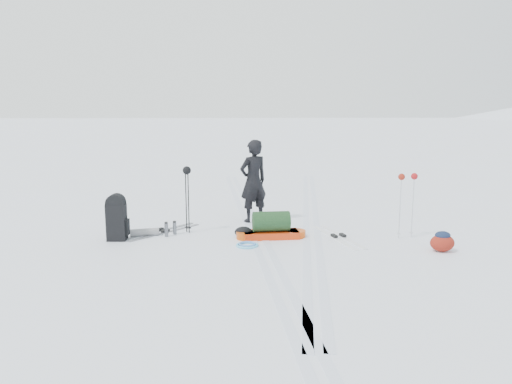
{
  "coord_description": "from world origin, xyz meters",
  "views": [
    {
      "loc": [
        -0.49,
        -9.98,
        2.7
      ],
      "look_at": [
        -0.04,
        0.09,
        0.95
      ],
      "focal_mm": 35.0,
      "sensor_mm": 36.0,
      "label": 1
    }
  ],
  "objects_px": {
    "expedition_rucksack": "(120,219)",
    "pulk_sled": "(271,228)",
    "ski_poles_black": "(187,178)",
    "skier": "(253,181)"
  },
  "relations": [
    {
      "from": "ski_poles_black",
      "to": "expedition_rucksack",
      "type": "bearing_deg",
      "value": -162.83
    },
    {
      "from": "pulk_sled",
      "to": "skier",
      "type": "bearing_deg",
      "value": 97.09
    },
    {
      "from": "skier",
      "to": "expedition_rucksack",
      "type": "distance_m",
      "value": 3.18
    },
    {
      "from": "expedition_rucksack",
      "to": "ski_poles_black",
      "type": "relative_size",
      "value": 0.69
    },
    {
      "from": "pulk_sled",
      "to": "ski_poles_black",
      "type": "height_order",
      "value": "ski_poles_black"
    },
    {
      "from": "expedition_rucksack",
      "to": "ski_poles_black",
      "type": "bearing_deg",
      "value": 24.75
    },
    {
      "from": "pulk_sled",
      "to": "expedition_rucksack",
      "type": "relative_size",
      "value": 1.49
    },
    {
      "from": "expedition_rucksack",
      "to": "pulk_sled",
      "type": "bearing_deg",
      "value": 2.55
    },
    {
      "from": "pulk_sled",
      "to": "ski_poles_black",
      "type": "distance_m",
      "value": 2.07
    },
    {
      "from": "expedition_rucksack",
      "to": "ski_poles_black",
      "type": "height_order",
      "value": "ski_poles_black"
    }
  ]
}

